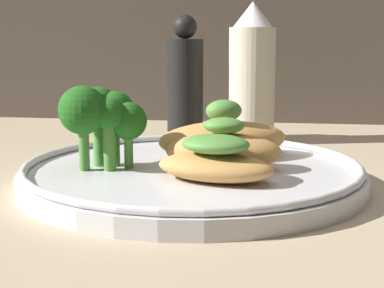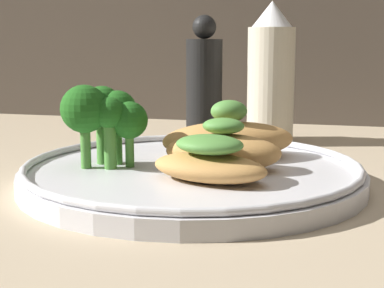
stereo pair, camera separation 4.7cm
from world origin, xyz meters
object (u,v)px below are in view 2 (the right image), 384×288
Objects in this scene: sauce_bottle at (271,76)px; pepper_grinder at (204,85)px; broccoli_bunch at (104,113)px; plate at (192,173)px.

sauce_bottle is 1.10× the size of pepper_grinder.
broccoli_bunch is 24.88cm from sauce_bottle.
sauce_bottle is at bearing 0.00° from pepper_grinder.
pepper_grinder is (3.14, 22.33, 0.70)cm from broccoli_bunch.
plate is 8.61cm from broccoli_bunch.
sauce_bottle is 7.76cm from pepper_grinder.
broccoli_bunch is at bearing -115.87° from sauce_bottle.
broccoli_bunch is 22.56cm from pepper_grinder.
broccoli_bunch is at bearing -98.01° from pepper_grinder.
plate is at bearing -79.55° from pepper_grinder.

